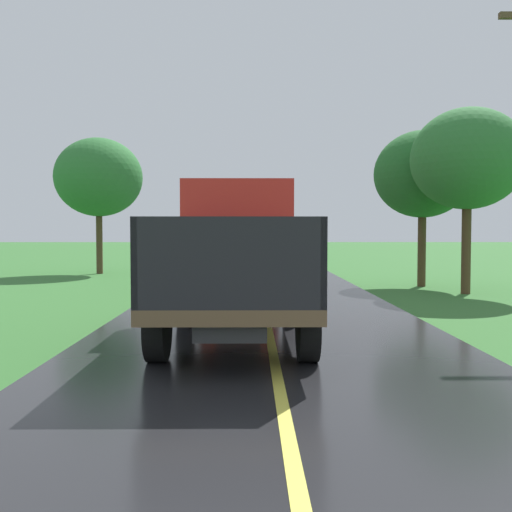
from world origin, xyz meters
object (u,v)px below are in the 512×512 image
Objects in this scene: roadside_tree_far_left at (99,178)px; roadside_tree_near_left at (423,175)px; banana_truck_far at (241,243)px; roadside_tree_mid_right at (468,159)px; banana_truck_near at (236,256)px.

roadside_tree_near_left is at bearing -25.38° from roadside_tree_far_left.
roadside_tree_near_left is 0.89× the size of roadside_tree_far_left.
roadside_tree_mid_right is at bearing -22.23° from banana_truck_far.
banana_truck_far is 0.96× the size of roadside_tree_far_left.
roadside_tree_mid_right is (6.88, -2.81, 2.60)m from banana_truck_far.
banana_truck_far is at bearing 90.45° from banana_truck_near.
roadside_tree_mid_right reaches higher than banana_truck_far.
roadside_tree_mid_right is at bearing 45.83° from banana_truck_near.
banana_truck_near and banana_truck_far have the same top height.
roadside_tree_far_left is (-6.44, 5.57, 2.82)m from banana_truck_far.
banana_truck_near is at bearing -134.17° from roadside_tree_mid_right.
roadside_tree_near_left is at bearing -4.06° from banana_truck_far.
roadside_tree_mid_right is (0.65, -2.37, 0.23)m from roadside_tree_near_left.
roadside_tree_mid_right reaches higher than roadside_tree_near_left.
banana_truck_far is at bearing -40.86° from roadside_tree_far_left.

